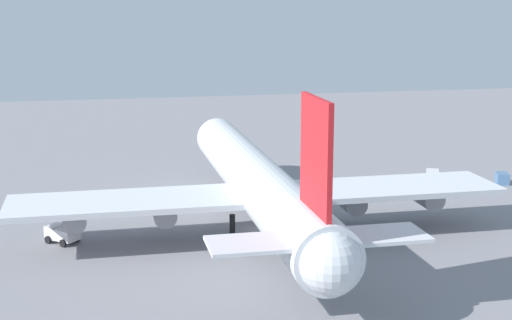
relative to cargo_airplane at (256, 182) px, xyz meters
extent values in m
plane|color=gray|center=(0.24, 0.00, -6.35)|extent=(270.73, 270.73, 0.00)
cylinder|color=silver|center=(0.24, 0.00, 0.12)|extent=(61.60, 6.64, 6.64)
sphere|color=silver|center=(31.04, 0.00, 0.12)|extent=(6.51, 6.51, 6.51)
sphere|color=silver|center=(-30.56, 0.00, 0.12)|extent=(5.65, 5.65, 5.65)
cube|color=red|center=(-25.63, 0.00, 8.76)|extent=(8.62, 0.50, 10.63)
cube|color=silver|center=(-26.87, -5.28, 1.12)|extent=(5.54, 9.97, 0.36)
cube|color=silver|center=(-26.87, 5.28, 1.12)|extent=(5.54, 9.97, 0.36)
cube|color=silver|center=(-2.84, -16.22, -0.88)|extent=(10.47, 28.45, 0.70)
cube|color=silver|center=(-2.84, 16.22, -0.88)|extent=(10.47, 28.45, 0.70)
cylinder|color=gray|center=(-1.84, -11.95, -2.62)|extent=(5.32, 2.79, 2.79)
cylinder|color=gray|center=(-1.84, -22.48, -2.62)|extent=(5.32, 2.79, 2.79)
cylinder|color=gray|center=(-1.84, 11.95, -2.62)|extent=(5.32, 2.79, 2.79)
cylinder|color=gray|center=(-1.84, 22.48, -2.62)|extent=(5.32, 2.79, 2.79)
cylinder|color=black|center=(19.95, 0.00, -4.78)|extent=(0.70, 0.70, 3.14)
cylinder|color=black|center=(-2.84, -3.65, -4.78)|extent=(0.70, 0.70, 3.14)
cylinder|color=black|center=(-2.84, 3.65, -4.78)|extent=(0.70, 0.70, 3.14)
cube|color=silver|center=(1.03, 25.02, -5.10)|extent=(2.65, 2.63, 1.55)
cube|color=white|center=(-0.37, 23.56, -5.18)|extent=(3.33, 3.34, 1.38)
cylinder|color=black|center=(1.89, 24.19, -5.88)|extent=(0.85, 0.87, 0.94)
cylinder|color=black|center=(0.17, 25.84, -5.88)|extent=(0.85, 0.87, 0.94)
cylinder|color=black|center=(0.15, 22.38, -5.88)|extent=(0.85, 0.87, 0.94)
cylinder|color=black|center=(-1.57, 24.04, -5.88)|extent=(0.85, 0.87, 0.94)
cube|color=silver|center=(17.68, -32.59, -4.85)|extent=(2.53, 2.55, 1.98)
cube|color=white|center=(16.65, -34.80, -5.32)|extent=(2.96, 3.47, 1.05)
cylinder|color=black|center=(18.64, -32.99, -5.84)|extent=(0.68, 1.04, 1.01)
cylinder|color=black|center=(16.76, -32.12, -5.84)|extent=(0.68, 1.04, 1.01)
cylinder|color=black|center=(17.36, -35.73, -5.84)|extent=(0.68, 1.04, 1.01)
cylinder|color=black|center=(15.48, -34.86, -5.84)|extent=(0.68, 1.04, 1.01)
cube|color=#4C729E|center=(15.85, -43.86, -5.46)|extent=(2.99, 2.56, 1.77)
cone|color=orange|center=(30.70, -3.33, -5.93)|extent=(0.58, 0.58, 0.83)
camera|label=1|loc=(-89.39, 19.36, 22.59)|focal=52.27mm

